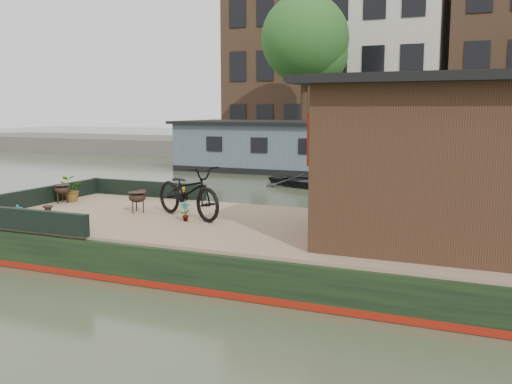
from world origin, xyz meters
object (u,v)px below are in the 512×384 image
at_px(bicycle, 188,191).
at_px(brazier_front, 137,202).
at_px(dinghy, 309,178).
at_px(cabin, 453,160).
at_px(potted_plant_a, 185,211).
at_px(brazier_rear, 63,194).

relative_size(bicycle, brazier_front, 4.57).
bearing_deg(dinghy, brazier_front, -161.78).
bearing_deg(cabin, potted_plant_a, -176.85).
distance_m(cabin, brazier_rear, 7.87).
bearing_deg(dinghy, cabin, -130.16).
distance_m(cabin, dinghy, 10.99).
xyz_separation_m(bicycle, dinghy, (-0.75, 9.40, -0.82)).
distance_m(cabin, potted_plant_a, 4.55).
bearing_deg(brazier_front, cabin, -1.54).
xyz_separation_m(bicycle, brazier_front, (-1.15, 0.05, -0.28)).
xyz_separation_m(potted_plant_a, dinghy, (-0.88, 9.74, -0.52)).
bearing_deg(potted_plant_a, bicycle, 110.49).
bearing_deg(brazier_rear, dinghy, 74.68).
height_order(bicycle, potted_plant_a, bicycle).
bearing_deg(potted_plant_a, brazier_front, 162.79).
xyz_separation_m(cabin, bicycle, (-4.55, 0.10, -0.75)).
xyz_separation_m(potted_plant_a, brazier_rear, (-3.36, 0.68, 0.02)).
height_order(cabin, potted_plant_a, cabin).
height_order(bicycle, dinghy, bicycle).
height_order(brazier_front, brazier_rear, brazier_front).
bearing_deg(potted_plant_a, cabin, 3.15).
xyz_separation_m(cabin, potted_plant_a, (-4.42, -0.24, -1.05)).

